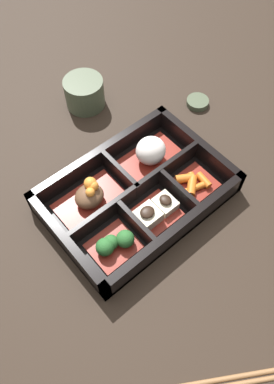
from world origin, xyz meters
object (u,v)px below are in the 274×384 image
at_px(sauce_dish, 198,102).
at_px(tea_cup, 84,92).
at_px(bowl_rice, 151,153).
at_px(chopsticks, 230,382).

bearing_deg(sauce_dish, tea_cup, 139.12).
bearing_deg(bowl_rice, chopsticks, -114.98).
xyz_separation_m(tea_cup, sauce_dish, (0.18, -0.16, -0.03)).
height_order(tea_cup, sauce_dish, tea_cup).
xyz_separation_m(bowl_rice, sauce_dish, (0.18, 0.05, -0.03)).
bearing_deg(bowl_rice, tea_cup, 89.54).
relative_size(chopsticks, sauce_dish, 4.00).
bearing_deg(tea_cup, sauce_dish, -40.88).
relative_size(bowl_rice, sauce_dish, 2.57).
distance_m(tea_cup, sauce_dish, 0.24).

